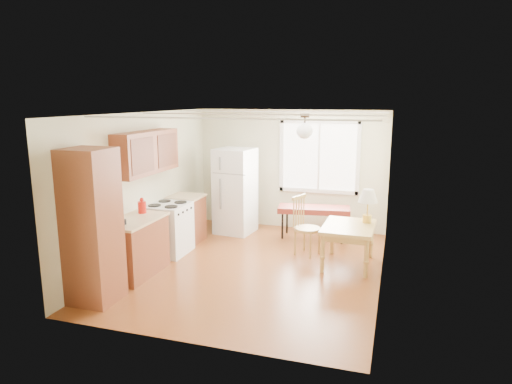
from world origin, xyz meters
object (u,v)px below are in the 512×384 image
at_px(dining_table, 349,231).
at_px(chair, 303,221).
at_px(bench, 314,210).
at_px(refrigerator, 235,191).

xyz_separation_m(dining_table, chair, (-0.83, 0.34, 0.02)).
height_order(dining_table, chair, chair).
xyz_separation_m(bench, chair, (-0.03, -0.94, 0.02)).
relative_size(refrigerator, dining_table, 1.57).
distance_m(dining_table, chair, 0.90).
bearing_deg(refrigerator, dining_table, -20.27).
relative_size(bench, chair, 1.39).
bearing_deg(bench, refrigerator, 173.20).
bearing_deg(refrigerator, chair, -22.68).
bearing_deg(dining_table, chair, 158.97).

